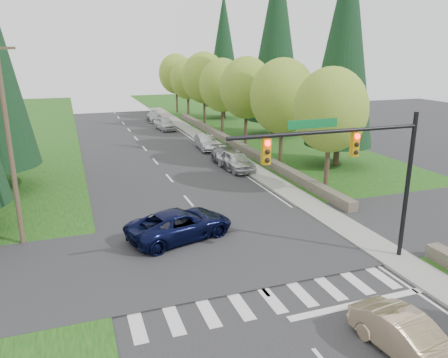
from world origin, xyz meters
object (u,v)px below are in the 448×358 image
parked_car_a (236,160)px  parked_car_b (229,157)px  parked_car_d (165,124)px  sedan_champagne (409,338)px  parked_car_c (206,142)px  suv_navy (180,224)px  parked_car_e (154,117)px

parked_car_a → parked_car_b: bearing=85.1°
parked_car_a → parked_car_b: size_ratio=0.93×
parked_car_a → parked_car_d: bearing=89.1°
sedan_champagne → parked_car_b: size_ratio=0.82×
parked_car_c → parked_car_a: bearing=-85.9°
suv_navy → parked_car_b: 15.04m
sedan_champagne → parked_car_a: size_ratio=0.88×
parked_car_b → parked_car_c: (0.00, 6.56, -0.01)m
suv_navy → parked_car_a: 13.82m
suv_navy → parked_car_b: size_ratio=1.12×
parked_car_c → parked_car_e: 19.22m
sedan_champagne → parked_car_c: (3.00, 30.80, 0.04)m
suv_navy → parked_car_e: size_ratio=1.30×
parked_car_d → parked_car_e: parked_car_d is taller
parked_car_e → parked_car_d: bearing=-88.3°
parked_car_b → sedan_champagne: bearing=-98.2°
parked_car_b → parked_car_c: bearing=88.9°
parked_car_c → parked_car_d: parked_car_d is taller
parked_car_e → parked_car_c: bearing=-84.0°
parked_car_b → parked_car_c: parked_car_b is taller
parked_car_c → parked_car_d: size_ratio=0.97×
parked_car_c → parked_car_e: parked_car_c is taller
parked_car_e → parked_car_a: bearing=-85.2°
suv_navy → parked_car_a: (7.50, 11.60, 0.01)m
parked_car_a → parked_car_c: 7.99m
parked_car_b → parked_car_d: (-1.40, 18.72, 0.04)m
parked_car_a → parked_car_b: 1.43m
parked_car_a → sedan_champagne: bearing=-102.4°
suv_navy → parked_car_b: bearing=-46.3°
parked_car_a → parked_car_c: size_ratio=1.07×
parked_car_b → parked_car_e: parked_car_b is taller
suv_navy → parked_car_d: (6.10, 31.75, -0.01)m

